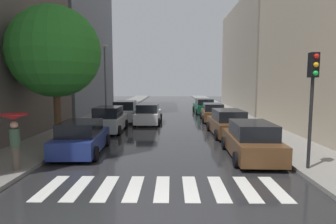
# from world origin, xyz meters

# --- Properties ---
(ground_plane) EXTENTS (28.00, 72.00, 0.04)m
(ground_plane) POSITION_xyz_m (0.00, 24.00, -0.02)
(ground_plane) COLOR #272729
(sidewalk_left) EXTENTS (3.00, 72.00, 0.15)m
(sidewalk_left) POSITION_xyz_m (-6.50, 24.00, 0.07)
(sidewalk_left) COLOR gray
(sidewalk_left) RESTS_ON ground
(sidewalk_right) EXTENTS (3.00, 72.00, 0.15)m
(sidewalk_right) POSITION_xyz_m (6.50, 24.00, 0.07)
(sidewalk_right) COLOR gray
(sidewalk_right) RESTS_ON ground
(crosswalk_stripes) EXTENTS (7.65, 2.20, 0.01)m
(crosswalk_stripes) POSITION_xyz_m (-0.00, 2.58, 0.01)
(crosswalk_stripes) COLOR silver
(crosswalk_stripes) RESTS_ON ground
(building_right_mid) EXTENTS (6.00, 17.34, 12.59)m
(building_right_mid) POSITION_xyz_m (11.00, 28.44, 6.29)
(building_right_mid) COLOR #9E9384
(building_right_mid) RESTS_ON ground
(parked_car_left_nearest) EXTENTS (2.24, 4.31, 1.56)m
(parked_car_left_nearest) POSITION_xyz_m (-3.98, 6.94, 0.73)
(parked_car_left_nearest) COLOR navy
(parked_car_left_nearest) RESTS_ON ground
(parked_car_left_second) EXTENTS (2.06, 4.15, 1.72)m
(parked_car_left_second) POSITION_xyz_m (-3.98, 12.78, 0.80)
(parked_car_left_second) COLOR #B2B7BF
(parked_car_left_second) RESTS_ON ground
(parked_car_left_third) EXTENTS (2.20, 4.43, 1.76)m
(parked_car_left_third) POSITION_xyz_m (-3.71, 17.98, 0.82)
(parked_car_left_third) COLOR silver
(parked_car_left_third) RESTS_ON ground
(parked_car_right_nearest) EXTENTS (2.17, 4.62, 1.63)m
(parked_car_right_nearest) POSITION_xyz_m (3.85, 6.24, 0.77)
(parked_car_right_nearest) COLOR brown
(parked_car_right_nearest) RESTS_ON ground
(parked_car_right_second) EXTENTS (2.22, 4.72, 1.65)m
(parked_car_right_second) POSITION_xyz_m (3.85, 11.51, 0.77)
(parked_car_right_second) COLOR brown
(parked_car_right_second) RESTS_ON ground
(parked_car_right_third) EXTENTS (2.12, 4.45, 1.55)m
(parked_car_right_third) POSITION_xyz_m (3.86, 18.01, 0.73)
(parked_car_right_third) COLOR brown
(parked_car_right_third) RESTS_ON ground
(parked_car_right_fourth) EXTENTS (2.18, 4.78, 1.59)m
(parked_car_right_fourth) POSITION_xyz_m (3.80, 24.13, 0.75)
(parked_car_right_fourth) COLOR #0C4C2D
(parked_car_right_fourth) RESTS_ON ground
(car_midroad) EXTENTS (2.14, 4.65, 1.63)m
(car_midroad) POSITION_xyz_m (-1.61, 16.55, 0.76)
(car_midroad) COLOR silver
(car_midroad) RESTS_ON ground
(pedestrian_foreground) EXTENTS (1.08, 1.08, 2.07)m
(pedestrian_foreground) POSITION_xyz_m (-5.46, 3.97, 1.69)
(pedestrian_foreground) COLOR brown
(pedestrian_foreground) RESTS_ON sidewalk_left
(street_tree_left) EXTENTS (4.77, 4.77, 7.20)m
(street_tree_left) POSITION_xyz_m (-5.84, 8.79, 4.95)
(street_tree_left) COLOR #513823
(street_tree_left) RESTS_ON sidewalk_left
(traffic_light_right_corner) EXTENTS (0.30, 0.42, 4.30)m
(traffic_light_right_corner) POSITION_xyz_m (5.45, 4.27, 3.29)
(traffic_light_right_corner) COLOR black
(traffic_light_right_corner) RESTS_ON sidewalk_right
(lamp_post_left) EXTENTS (0.60, 0.28, 6.47)m
(lamp_post_left) POSITION_xyz_m (-5.55, 18.62, 3.91)
(lamp_post_left) COLOR #595B60
(lamp_post_left) RESTS_ON sidewalk_left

